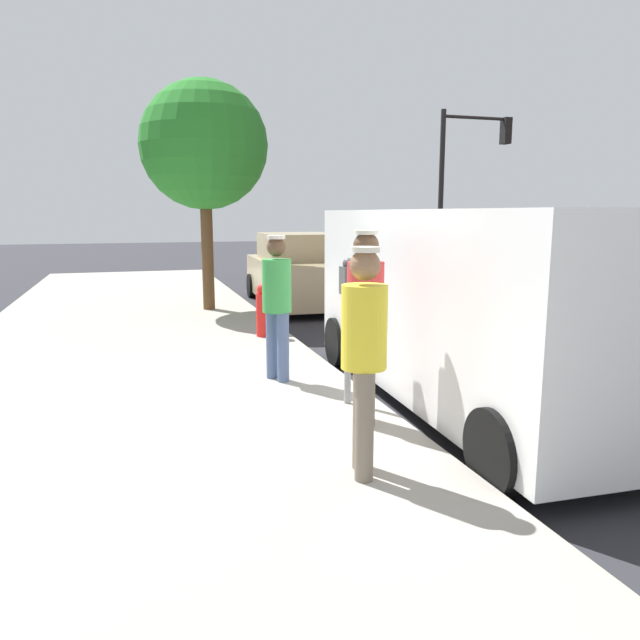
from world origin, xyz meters
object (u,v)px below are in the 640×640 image
object	(u,v)px
street_tree	(204,146)
fire_hydrant	(264,311)
pedestrian_in_yellow	(364,347)
parked_sedan_behind	(300,273)
pedestrian_in_red	(365,313)
pedestrian_in_green	(277,298)
traffic_light_corner	(466,167)
parked_van	(478,302)
parking_meter_near	(348,306)

from	to	relation	value
street_tree	fire_hydrant	world-z (taller)	street_tree
pedestrian_in_yellow	parked_sedan_behind	distance (m)	9.63
pedestrian_in_red	pedestrian_in_yellow	size ratio (longest dim) A/B	1.05
pedestrian_in_green	pedestrian_in_yellow	size ratio (longest dim) A/B	0.99
parked_sedan_behind	traffic_light_corner	xyz separation A→B (m)	(-6.40, -3.72, 2.77)
traffic_light_corner	street_tree	size ratio (longest dim) A/B	1.14
pedestrian_in_red	pedestrian_in_yellow	world-z (taller)	pedestrian_in_red
parked_sedan_behind	pedestrian_in_yellow	bearing A→B (deg)	77.46
fire_hydrant	traffic_light_corner	bearing A→B (deg)	-136.38
pedestrian_in_red	parked_van	world-z (taller)	parked_van
parking_meter_near	pedestrian_in_red	xyz separation A→B (m)	(0.05, 0.60, 0.02)
pedestrian_in_red	pedestrian_in_yellow	bearing A→B (deg)	68.13
parking_meter_near	traffic_light_corner	distance (m)	14.15
pedestrian_in_green	parked_sedan_behind	bearing A→B (deg)	-107.57
pedestrian_in_red	fire_hydrant	world-z (taller)	pedestrian_in_red
pedestrian_in_red	parked_sedan_behind	xyz separation A→B (m)	(-1.65, -8.31, -0.45)
parked_sedan_behind	street_tree	size ratio (longest dim) A/B	0.98
pedestrian_in_green	pedestrian_in_yellow	world-z (taller)	pedestrian_in_yellow
pedestrian_in_green	traffic_light_corner	bearing A→B (deg)	-129.42
pedestrian_in_green	street_tree	distance (m)	6.14
parked_van	parked_sedan_behind	world-z (taller)	parked_van
parked_sedan_behind	street_tree	xyz separation A→B (m)	(2.20, 0.91, 2.67)
parking_meter_near	pedestrian_in_green	xyz separation A→B (m)	(0.49, -1.10, -0.05)
street_tree	fire_hydrant	bearing A→B (deg)	99.07
pedestrian_in_green	street_tree	size ratio (longest dim) A/B	0.38
pedestrian_in_yellow	pedestrian_in_red	bearing A→B (deg)	-111.87
pedestrian_in_yellow	street_tree	xyz separation A→B (m)	(0.11, -8.48, 2.28)
parked_sedan_behind	pedestrian_in_green	bearing A→B (deg)	72.43
parking_meter_near	parked_sedan_behind	size ratio (longest dim) A/B	0.34
traffic_light_corner	pedestrian_in_red	bearing A→B (deg)	56.19
pedestrian_in_red	traffic_light_corner	size ratio (longest dim) A/B	0.35
parking_meter_near	fire_hydrant	bearing A→B (deg)	-88.45
parked_sedan_behind	fire_hydrant	xyz separation A→B (m)	(1.71, 4.00, -0.18)
pedestrian_in_yellow	parked_sedan_behind	size ratio (longest dim) A/B	0.39
pedestrian_in_red	parked_van	xyz separation A→B (m)	(-1.55, -0.59, -0.05)
street_tree	pedestrian_in_red	bearing A→B (deg)	94.22
fire_hydrant	parked_sedan_behind	bearing A→B (deg)	-113.08
pedestrian_in_yellow	traffic_light_corner	distance (m)	15.80
pedestrian_in_green	fire_hydrant	xyz separation A→B (m)	(-0.39, -2.61, -0.56)
traffic_light_corner	fire_hydrant	bearing A→B (deg)	43.62
parked_van	street_tree	world-z (taller)	street_tree
pedestrian_in_yellow	pedestrian_in_green	bearing A→B (deg)	-89.92
pedestrian_in_yellow	street_tree	world-z (taller)	street_tree
parked_van	pedestrian_in_red	bearing A→B (deg)	20.78
pedestrian_in_green	pedestrian_in_yellow	distance (m)	2.78
parking_meter_near	parked_sedan_behind	bearing A→B (deg)	-101.77
parked_van	traffic_light_corner	bearing A→B (deg)	-119.63
parked_van	fire_hydrant	distance (m)	4.09
traffic_light_corner	fire_hydrant	distance (m)	11.58
parking_meter_near	parked_van	size ratio (longest dim) A/B	0.29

